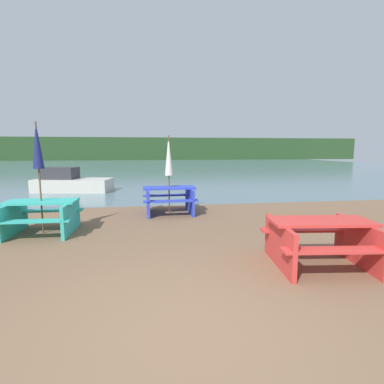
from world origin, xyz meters
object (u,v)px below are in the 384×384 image
object	(u,v)px
picnic_table_blue	(169,198)
umbrella_navy	(37,147)
umbrella_white	(169,156)
picnic_table_red	(319,238)
boat	(70,182)
picnic_table_teal	(42,214)

from	to	relation	value
picnic_table_blue	umbrella_navy	distance (m)	3.75
umbrella_navy	umbrella_white	bearing A→B (deg)	30.18
picnic_table_red	boat	bearing A→B (deg)	122.43
picnic_table_red	picnic_table_teal	distance (m)	5.75
picnic_table_red	picnic_table_teal	bearing A→B (deg)	152.30
umbrella_navy	umbrella_white	distance (m)	3.46
boat	umbrella_white	bearing A→B (deg)	-42.31
picnic_table_red	picnic_table_blue	distance (m)	4.89
picnic_table_red	umbrella_navy	xyz separation A→B (m)	(-5.10, 2.67, 1.47)
umbrella_navy	boat	bearing A→B (deg)	98.79
picnic_table_blue	umbrella_navy	world-z (taller)	umbrella_navy
umbrella_white	picnic_table_teal	bearing A→B (deg)	-149.82
picnic_table_teal	picnic_table_blue	world-z (taller)	picnic_table_blue
umbrella_navy	picnic_table_red	bearing A→B (deg)	-27.70
umbrella_navy	boat	distance (m)	7.31
picnic_table_red	umbrella_navy	distance (m)	5.94
picnic_table_red	umbrella_white	distance (m)	5.04
picnic_table_teal	umbrella_navy	world-z (taller)	umbrella_navy
umbrella_navy	picnic_table_teal	bearing A→B (deg)	180.00
picnic_table_red	umbrella_navy	world-z (taller)	umbrella_navy
umbrella_white	picnic_table_red	bearing A→B (deg)	-64.36
picnic_table_teal	umbrella_navy	xyz separation A→B (m)	(0.00, 0.00, 1.49)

